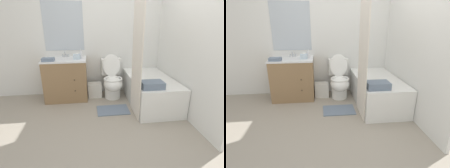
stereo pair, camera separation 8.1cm
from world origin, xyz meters
TOP-DOWN VIEW (x-y plane):
  - ground_plane at (0.00, 0.00)m, footprint 14.00×14.00m
  - wall_back at (-0.01, 1.70)m, footprint 8.00×0.06m
  - wall_right at (1.23, 0.84)m, footprint 0.05×2.68m
  - vanity_cabinet at (-0.79, 1.40)m, footprint 0.83×0.60m
  - sink_faucet at (-0.79, 1.60)m, footprint 0.14×0.12m
  - toilet at (0.13, 1.33)m, footprint 0.40×0.66m
  - bathtub at (0.81, 0.96)m, footprint 0.77×1.44m
  - shower_curtain at (0.41, 0.57)m, footprint 0.02×0.53m
  - wastebasket at (-0.23, 1.41)m, footprint 0.28×0.24m
  - tissue_box at (-0.55, 1.35)m, footprint 0.13×0.12m
  - soap_dispenser at (-0.47, 1.41)m, footprint 0.05×0.05m
  - hand_towel_folded at (-1.06, 1.22)m, footprint 0.22×0.14m
  - bath_towel_folded at (0.64, 0.43)m, footprint 0.35×0.24m
  - bath_mat at (0.06, 0.73)m, footprint 0.56×0.37m

SIDE VIEW (x-z plane):
  - ground_plane at x=0.00m, z-range 0.00..0.00m
  - bath_mat at x=0.06m, z-range 0.00..0.02m
  - wastebasket at x=-0.23m, z-range 0.00..0.29m
  - bathtub at x=0.81m, z-range 0.00..0.52m
  - toilet at x=0.13m, z-range -0.08..0.79m
  - vanity_cabinet at x=-0.79m, z-range 0.01..0.84m
  - bath_towel_folded at x=0.64m, z-range 0.51..0.62m
  - hand_towel_folded at x=-1.06m, z-range 0.83..0.88m
  - sink_faucet at x=-0.79m, z-range 0.80..0.92m
  - tissue_box at x=-0.55m, z-range 0.81..0.93m
  - soap_dispenser at x=-0.47m, z-range 0.82..0.99m
  - shower_curtain at x=0.41m, z-range 0.00..2.01m
  - wall_right at x=1.23m, z-range 0.00..2.50m
  - wall_back at x=-0.01m, z-range 0.00..2.50m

